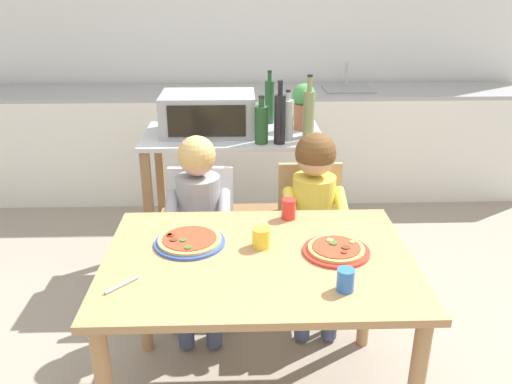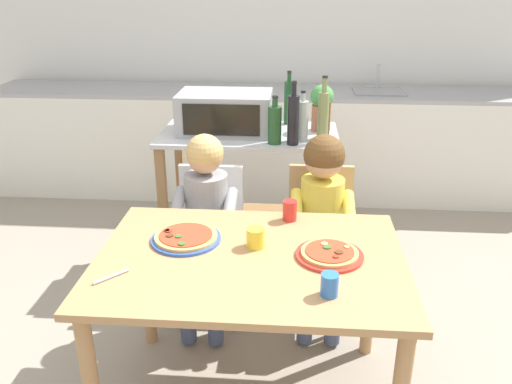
% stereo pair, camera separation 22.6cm
% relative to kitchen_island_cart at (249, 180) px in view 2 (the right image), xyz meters
% --- Properties ---
extents(ground_plane, '(11.14, 11.14, 0.00)m').
position_rel_kitchen_island_cart_xyz_m(ground_plane, '(0.11, -0.06, -0.59)').
color(ground_plane, gray).
extents(back_wall_tiled, '(5.23, 0.12, 2.70)m').
position_rel_kitchen_island_cart_xyz_m(back_wall_tiled, '(0.11, 1.67, 0.76)').
color(back_wall_tiled, white).
rests_on(back_wall_tiled, ground).
extents(kitchen_counter, '(4.71, 0.60, 1.09)m').
position_rel_kitchen_island_cart_xyz_m(kitchen_counter, '(0.11, 1.26, -0.15)').
color(kitchen_counter, silver).
rests_on(kitchen_counter, ground).
extents(kitchen_island_cart, '(1.05, 0.56, 0.89)m').
position_rel_kitchen_island_cart_xyz_m(kitchen_island_cart, '(0.00, 0.00, 0.00)').
color(kitchen_island_cart, '#B7BABF').
rests_on(kitchen_island_cart, ground).
extents(toaster_oven, '(0.54, 0.36, 0.23)m').
position_rel_kitchen_island_cart_xyz_m(toaster_oven, '(-0.14, 0.02, 0.41)').
color(toaster_oven, '#999BA0').
rests_on(toaster_oven, kitchen_island_cart).
extents(bottle_clear_vinegar, '(0.06, 0.06, 0.33)m').
position_rel_kitchen_island_cart_xyz_m(bottle_clear_vinegar, '(0.23, 0.23, 0.44)').
color(bottle_clear_vinegar, '#1E4723').
rests_on(bottle_clear_vinegar, kitchen_island_cart).
extents(bottle_brown_beer, '(0.06, 0.06, 0.27)m').
position_rel_kitchen_island_cart_xyz_m(bottle_brown_beer, '(0.44, -0.07, 0.41)').
color(bottle_brown_beer, '#4C2D14').
rests_on(bottle_brown_beer, kitchen_island_cart).
extents(bottle_squat_spirits, '(0.07, 0.07, 0.28)m').
position_rel_kitchen_island_cart_xyz_m(bottle_squat_spirits, '(0.31, -0.12, 0.41)').
color(bottle_squat_spirits, '#ADB7B2').
rests_on(bottle_squat_spirits, kitchen_island_cart).
extents(bottle_slim_sauce, '(0.06, 0.06, 0.35)m').
position_rel_kitchen_island_cart_xyz_m(bottle_slim_sauce, '(0.26, -0.21, 0.44)').
color(bottle_slim_sauce, black).
rests_on(bottle_slim_sauce, kitchen_island_cart).
extents(bottle_dark_olive_oil, '(0.07, 0.07, 0.27)m').
position_rel_kitchen_island_cart_xyz_m(bottle_dark_olive_oil, '(0.16, -0.20, 0.41)').
color(bottle_dark_olive_oil, '#1E4723').
rests_on(bottle_dark_olive_oil, kitchen_island_cart).
extents(bottle_tall_green_wine, '(0.06, 0.06, 0.37)m').
position_rel_kitchen_island_cart_xyz_m(bottle_tall_green_wine, '(0.42, -0.17, 0.45)').
color(bottle_tall_green_wine, olive).
rests_on(bottle_tall_green_wine, kitchen_island_cart).
extents(potted_herb_plant, '(0.14, 0.14, 0.27)m').
position_rel_kitchen_island_cart_xyz_m(potted_herb_plant, '(0.42, 0.08, 0.45)').
color(potted_herb_plant, '#9E5B3D').
rests_on(potted_herb_plant, kitchen_island_cart).
extents(dining_table, '(1.21, 0.85, 0.73)m').
position_rel_kitchen_island_cart_xyz_m(dining_table, '(0.11, -1.18, 0.03)').
color(dining_table, '#AD7F51').
rests_on(dining_table, ground).
extents(dining_chair_left, '(0.36, 0.36, 0.81)m').
position_rel_kitchen_island_cart_xyz_m(dining_chair_left, '(-0.17, -0.49, -0.11)').
color(dining_chair_left, silver).
rests_on(dining_chair_left, ground).
extents(dining_chair_right, '(0.36, 0.36, 0.81)m').
position_rel_kitchen_island_cart_xyz_m(dining_chair_right, '(0.42, -0.44, -0.11)').
color(dining_chair_right, tan).
rests_on(dining_chair_right, ground).
extents(child_in_grey_shirt, '(0.32, 0.42, 1.02)m').
position_rel_kitchen_island_cart_xyz_m(child_in_grey_shirt, '(-0.17, -0.61, 0.06)').
color(child_in_grey_shirt, '#424C6B').
rests_on(child_in_grey_shirt, ground).
extents(child_in_yellow_shirt, '(0.32, 0.42, 1.02)m').
position_rel_kitchen_island_cart_xyz_m(child_in_yellow_shirt, '(0.42, -0.56, 0.08)').
color(child_in_yellow_shirt, '#424C6B').
rests_on(child_in_yellow_shirt, ground).
extents(pizza_plate_blue_rimmed, '(0.29, 0.29, 0.03)m').
position_rel_kitchen_island_cart_xyz_m(pizza_plate_blue_rimmed, '(-0.17, -1.06, 0.15)').
color(pizza_plate_blue_rimmed, '#3356B7').
rests_on(pizza_plate_blue_rimmed, dining_table).
extents(pizza_plate_red_rimmed, '(0.27, 0.27, 0.03)m').
position_rel_kitchen_island_cart_xyz_m(pizza_plate_red_rimmed, '(0.42, -1.15, 0.15)').
color(pizza_plate_red_rimmed, red).
rests_on(pizza_plate_red_rimmed, dining_table).
extents(drinking_cup_red, '(0.06, 0.06, 0.09)m').
position_rel_kitchen_island_cart_xyz_m(drinking_cup_red, '(0.26, -0.83, 0.18)').
color(drinking_cup_red, red).
rests_on(drinking_cup_red, dining_table).
extents(drinking_cup_yellow, '(0.07, 0.07, 0.08)m').
position_rel_kitchen_island_cart_xyz_m(drinking_cup_yellow, '(0.12, -1.09, 0.18)').
color(drinking_cup_yellow, yellow).
rests_on(drinking_cup_yellow, dining_table).
extents(drinking_cup_blue, '(0.06, 0.06, 0.08)m').
position_rel_kitchen_island_cart_xyz_m(drinking_cup_blue, '(0.40, -1.42, 0.18)').
color(drinking_cup_blue, blue).
rests_on(drinking_cup_blue, dining_table).
extents(serving_spoon, '(0.10, 0.11, 0.01)m').
position_rel_kitchen_island_cart_xyz_m(serving_spoon, '(-0.39, -1.37, 0.14)').
color(serving_spoon, '#B7BABF').
rests_on(serving_spoon, dining_table).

